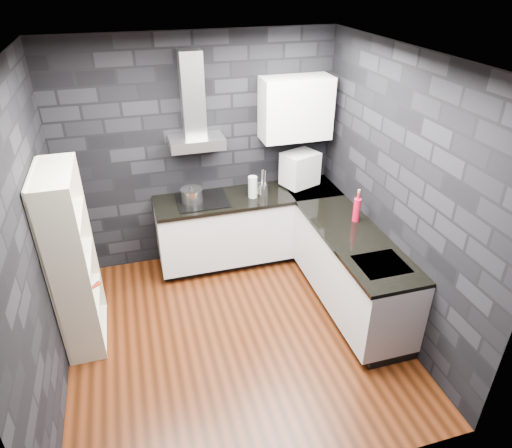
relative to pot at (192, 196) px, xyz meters
name	(u,v)px	position (x,y,z in m)	size (l,w,h in m)	color
ground	(235,335)	(0.17, -1.30, -0.98)	(3.20, 3.20, 0.00)	#471E0C
ceiling	(227,57)	(0.17, -1.30, 1.72)	(3.20, 3.20, 0.00)	white
wall_back	(199,154)	(0.17, 0.33, 0.37)	(3.20, 0.05, 2.70)	black
wall_front	(298,354)	(0.17, -2.92, 0.37)	(3.20, 0.05, 2.70)	black
wall_left	(30,248)	(-1.46, -1.30, 0.37)	(0.05, 3.20, 2.70)	black
wall_right	(397,196)	(1.79, -1.30, 0.37)	(0.05, 3.20, 2.70)	black
toekick_back	(248,253)	(0.67, 0.04, -0.93)	(2.18, 0.50, 0.10)	black
toekick_right	(351,301)	(1.51, -1.20, -0.93)	(0.50, 1.78, 0.10)	black
counter_back_cab	(249,226)	(0.67, 0.00, -0.50)	(2.20, 0.60, 0.76)	silver
counter_right_cab	(352,270)	(1.47, -1.20, -0.50)	(0.60, 1.80, 0.76)	silver
counter_back_top	(249,197)	(0.67, -0.01, -0.10)	(2.20, 0.62, 0.04)	black
counter_right_top	(355,238)	(1.46, -1.20, -0.10)	(0.62, 1.80, 0.04)	black
counter_corner_top	(311,188)	(1.47, 0.00, -0.10)	(0.62, 0.62, 0.04)	black
hood_body	(197,143)	(0.12, 0.13, 0.58)	(0.60, 0.34, 0.12)	#ABABAF
hood_chimney	(192,94)	(0.12, 0.20, 1.09)	(0.24, 0.20, 0.90)	#ABABAF
upper_cabinet	(296,108)	(1.27, 0.13, 0.87)	(0.80, 0.35, 0.70)	silver
cooktop	(202,200)	(0.12, 0.00, -0.08)	(0.58, 0.50, 0.01)	black
sink_rim	(381,264)	(1.47, -1.70, -0.09)	(0.44, 0.40, 0.01)	#ABABAF
pot	(192,196)	(0.00, 0.00, 0.00)	(0.24, 0.24, 0.14)	silver
glass_vase	(253,187)	(0.70, -0.06, 0.04)	(0.10, 0.10, 0.26)	#B6C1C5
storage_jar	(259,189)	(0.80, 0.03, -0.03)	(0.09, 0.09, 0.10)	beige
utensil_crock	(263,190)	(0.83, -0.04, -0.01)	(0.11, 0.11, 0.14)	silver
appliance_garage	(300,169)	(1.34, 0.08, 0.14)	(0.40, 0.31, 0.40)	silver
red_bottle	(357,210)	(1.60, -0.90, 0.05)	(0.08, 0.08, 0.26)	#AF0D29
bookshelf	(72,261)	(-1.25, -0.86, -0.08)	(0.34, 0.80, 1.80)	beige
fruit_bowl	(71,264)	(-1.25, -0.98, -0.05)	(0.23, 0.23, 0.06)	silver
book_red	(80,279)	(-1.26, -0.70, -0.41)	(0.16, 0.02, 0.22)	#9C250F
book_second	(80,274)	(-1.25, -0.65, -0.39)	(0.14, 0.02, 0.20)	#B2B2B2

